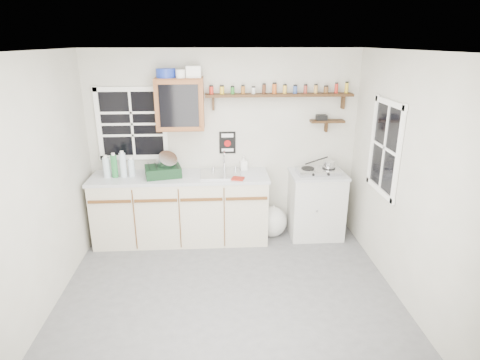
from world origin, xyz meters
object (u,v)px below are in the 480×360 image
main_cabinet (182,208)px  hotplate (318,171)px  right_cabinet (316,204)px  spice_shelf (279,94)px  upper_cabinet (180,104)px  dish_rack (164,168)px

main_cabinet → hotplate: bearing=0.2°
right_cabinet → spice_shelf: spice_shelf is taller
right_cabinet → upper_cabinet: upper_cabinet is taller
main_cabinet → right_cabinet: (1.83, 0.03, -0.01)m
main_cabinet → dish_rack: 0.60m
upper_cabinet → hotplate: 2.00m
main_cabinet → upper_cabinet: (0.03, 0.14, 1.36)m
spice_shelf → dish_rack: bearing=-171.5°
spice_shelf → hotplate: bearing=-21.7°
upper_cabinet → dish_rack: upper_cabinet is taller
dish_rack → hotplate: size_ratio=0.88×
right_cabinet → spice_shelf: size_ratio=0.48×
right_cabinet → dish_rack: size_ratio=1.80×
dish_rack → hotplate: 2.02m
right_cabinet → spice_shelf: 1.58m
right_cabinet → hotplate: bearing=-105.3°
main_cabinet → upper_cabinet: upper_cabinet is taller
upper_cabinet → main_cabinet: bearing=-103.7°
right_cabinet → main_cabinet: bearing=-179.2°
main_cabinet → spice_shelf: bearing=9.2°
right_cabinet → dish_rack: bearing=-178.9°
dish_rack → spice_shelf: bearing=-4.6°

